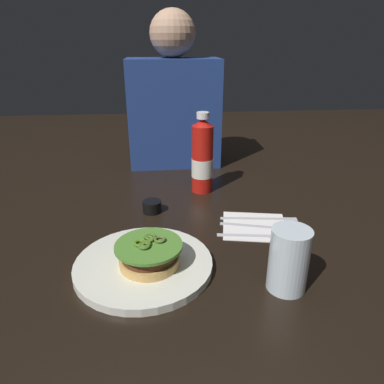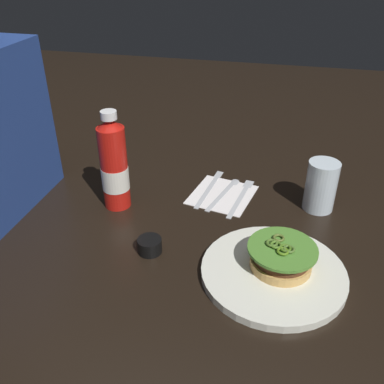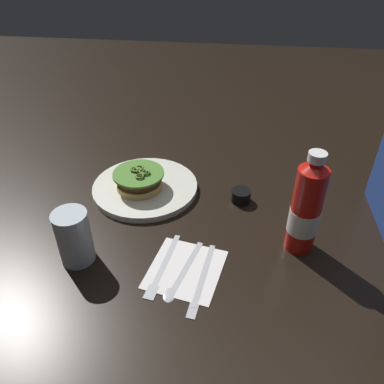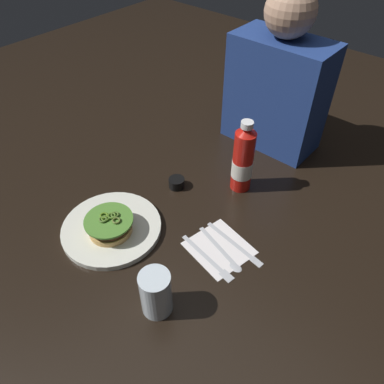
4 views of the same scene
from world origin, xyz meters
name	(u,v)px [view 2 (image 2 of 4)]	position (x,y,z in m)	size (l,w,h in m)	color
ground_plane	(205,246)	(0.00, 0.00, 0.00)	(3.00, 3.00, 0.00)	black
dinner_plate	(273,273)	(-0.06, -0.15, 0.01)	(0.28, 0.28, 0.02)	silver
burger_sandwich	(281,257)	(-0.05, -0.16, 0.04)	(0.13, 0.13, 0.05)	tan
ketchup_bottle	(114,167)	(0.11, 0.24, 0.10)	(0.06, 0.06, 0.24)	red
water_glass	(321,186)	(0.21, -0.23, 0.06)	(0.07, 0.07, 0.12)	silver
condiment_cup	(150,245)	(-0.04, 0.11, 0.02)	(0.05, 0.05, 0.03)	black
napkin	(223,195)	(0.21, 0.00, 0.00)	(0.15, 0.15, 0.00)	white
fork_utensil	(242,194)	(0.22, -0.05, 0.00)	(0.19, 0.05, 0.00)	silver
spoon_utensil	(228,189)	(0.24, -0.01, 0.00)	(0.17, 0.06, 0.00)	silver
butter_knife	(211,185)	(0.24, 0.04, 0.00)	(0.20, 0.04, 0.00)	silver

